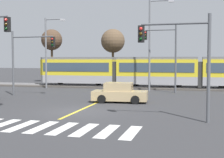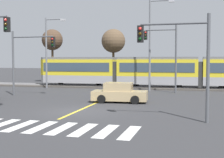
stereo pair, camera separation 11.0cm
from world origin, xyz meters
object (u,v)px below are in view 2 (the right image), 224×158
Objects in this scene: traffic_light_far_right at (166,49)px; street_lamp_centre at (152,39)px; bare_tree_far_west at (52,40)px; street_lamp_west at (48,48)px; bare_tree_west at (113,41)px; traffic_light_mid_left at (27,53)px; traffic_light_near_right at (182,51)px; light_rail_tram at (157,71)px; sedan_crossing at (120,93)px.

traffic_light_far_right is 2.19m from street_lamp_centre.
street_lamp_centre is 18.18m from bare_tree_far_west.
street_lamp_west is 1.08× the size of bare_tree_west.
traffic_light_near_right is (13.98, -8.75, -0.17)m from traffic_light_mid_left.
light_rail_tram is 4.76× the size of traffic_light_mid_left.
street_lamp_centre reaches higher than traffic_light_mid_left.
street_lamp_centre is (-0.20, -3.37, 3.35)m from light_rail_tram.
sedan_crossing is 15.07m from street_lamp_west.
street_lamp_west is (-12.22, -2.82, 2.61)m from light_rail_tram.
traffic_light_far_right is (1.31, -4.55, 2.30)m from light_rail_tram.
light_rail_tram is 3.46× the size of street_lamp_west.
light_rail_tram is 4.18× the size of traffic_light_far_right.
traffic_light_far_right is 14.78m from traffic_light_near_right.
traffic_light_mid_left is 0.76× the size of bare_tree_far_west.
street_lamp_west reaches higher than traffic_light_far_right.
bare_tree_far_west is at bearing 159.70° from light_rail_tram.
sedan_crossing is at bearing -13.50° from traffic_light_mid_left.
traffic_light_far_right is 20.15m from bare_tree_far_west.
traffic_light_far_right is (2.78, 8.04, 3.65)m from sedan_crossing.
street_lamp_west is 1.05× the size of bare_tree_far_west.
bare_tree_far_west is at bearing 127.59° from traffic_light_near_right.
traffic_light_near_right is at bearing -77.11° from street_lamp_centre.
traffic_light_mid_left is 7.81m from street_lamp_west.
street_lamp_west is at bearing -167.02° from light_rail_tram.
street_lamp_centre is (-1.51, 1.18, 1.05)m from traffic_light_far_right.
traffic_light_far_right is at bearing 98.20° from traffic_light_near_right.
traffic_light_near_right is (2.11, -14.61, -0.65)m from traffic_light_far_right.
light_rail_tram is at bearing -39.35° from bare_tree_west.
bare_tree_far_west is (-19.26, 25.02, 2.43)m from traffic_light_near_right.
traffic_light_far_right is 13.65m from street_lamp_west.
light_rail_tram is at bearing 83.36° from sedan_crossing.
bare_tree_far_west is at bearing 177.19° from bare_tree_west.
traffic_light_mid_left reaches higher than sedan_crossing.
traffic_light_mid_left is at bearing -135.41° from light_rail_tram.
traffic_light_far_right is 1.19× the size of traffic_light_near_right.
bare_tree_far_west reaches higher than traffic_light_near_right.
street_lamp_west is at bearing -124.40° from bare_tree_west.
street_lamp_centre is at bearing -53.91° from bare_tree_west.
light_rail_tram is 17.38m from bare_tree_far_west.
sedan_crossing is at bearing -42.28° from street_lamp_west.
traffic_light_far_right is at bearing -7.30° from street_lamp_west.
traffic_light_far_right is 0.89× the size of bare_tree_west.
bare_tree_west is (-6.59, 5.41, 3.77)m from light_rail_tram.
street_lamp_west is 12.06m from street_lamp_centre.
bare_tree_west is at bearing 105.90° from sedan_crossing.
street_lamp_west is at bearing 177.37° from street_lamp_centre.
street_lamp_west is at bearing 102.34° from traffic_light_mid_left.
traffic_light_far_right is at bearing -51.55° from bare_tree_west.
street_lamp_centre reaches higher than traffic_light_near_right.
light_rail_tram is at bearing 86.66° from street_lamp_centre.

